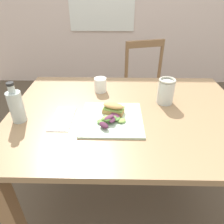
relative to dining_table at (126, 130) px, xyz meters
name	(u,v)px	position (x,y,z in m)	size (l,w,h in m)	color
ground_plane	(141,213)	(0.12, -0.11, -0.61)	(8.57, 8.57, 0.00)	brown
dining_table	(126,130)	(0.00, 0.00, 0.00)	(1.23, 0.88, 0.74)	#997551
chair_wooden_far	(147,90)	(0.24, 0.84, -0.17)	(0.49, 0.49, 0.87)	#8E6642
plate_lunch	(112,119)	(-0.08, -0.08, 0.13)	(0.30, 0.30, 0.01)	beige
sandwich_half_front	(113,108)	(-0.07, -0.04, 0.16)	(0.12, 0.09, 0.06)	tan
salad_mixed_greens	(110,119)	(-0.08, -0.11, 0.15)	(0.15, 0.15, 0.04)	#84A84C
napkin_folded	(63,118)	(-0.32, -0.08, 0.13)	(0.10, 0.21, 0.00)	silver
fork_on_napkin	(63,116)	(-0.32, -0.06, 0.13)	(0.03, 0.19, 0.00)	silver
bottle_cold_brew	(17,108)	(-0.53, -0.09, 0.20)	(0.07, 0.07, 0.20)	#472819
mason_jar_iced_tea	(166,92)	(0.21, 0.10, 0.19)	(0.09, 0.09, 0.14)	gold
cup_extra_side	(100,85)	(-0.15, 0.23, 0.17)	(0.07, 0.07, 0.09)	white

